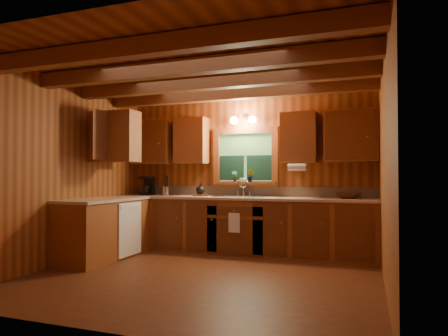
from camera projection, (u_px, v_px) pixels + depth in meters
room at (202, 171)px, 4.97m from camera, size 4.20×4.20×4.20m
ceiling_beams at (203, 75)px, 4.99m from camera, size 4.20×2.54×0.18m
base_cabinets at (205, 227)px, 6.33m from camera, size 4.20×2.22×0.86m
countertop at (206, 199)px, 6.34m from camera, size 4.20×2.24×0.04m
backsplash at (246, 191)px, 6.74m from camera, size 4.20×0.02×0.16m
dishwasher_panel at (130, 229)px, 6.08m from camera, size 0.02×0.60×0.80m
upper_cabinets at (204, 139)px, 6.51m from camera, size 4.19×1.77×0.78m
window at (245, 159)px, 6.73m from camera, size 1.12×0.08×1.00m
window_sill at (244, 183)px, 6.68m from camera, size 1.06×0.14×0.04m
wall_sconce at (243, 120)px, 6.63m from camera, size 0.45×0.21×0.17m
paper_towel_roll at (297, 167)px, 6.10m from camera, size 0.27×0.11×0.11m
dish_towel at (234, 223)px, 6.14m from camera, size 0.18×0.01×0.30m
sink at (241, 200)px, 6.47m from camera, size 0.82×0.48×0.43m
coffee_maker at (148, 186)px, 7.09m from camera, size 0.19×0.24×0.33m
utensil_crock at (166, 191)px, 6.91m from camera, size 0.12×0.12×0.35m
cutting_board at (200, 195)px, 6.75m from camera, size 0.30×0.24×0.02m
teakettle at (200, 190)px, 6.75m from camera, size 0.15×0.15×0.19m
wicker_basket at (348, 196)px, 5.97m from camera, size 0.43×0.43×0.08m
potted_plant_left at (235, 176)px, 6.74m from camera, size 0.11×0.09×0.19m
potted_plant_right at (251, 176)px, 6.62m from camera, size 0.14×0.13×0.20m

